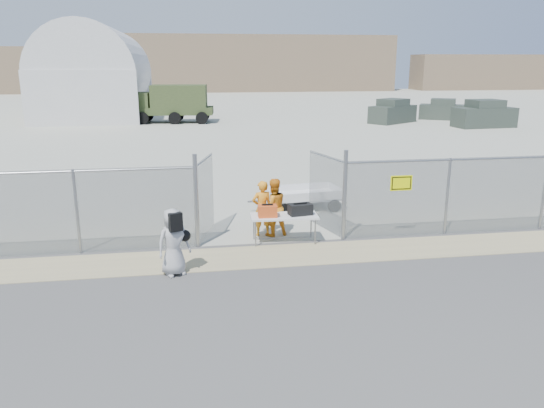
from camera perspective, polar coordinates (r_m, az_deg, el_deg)
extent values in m
plane|color=#3D3D3D|center=(12.63, 1.44, -7.17)|extent=(160.00, 160.00, 0.00)
cube|color=#A9AA98|center=(53.74, -6.84, 9.86)|extent=(160.00, 80.00, 0.01)
cube|color=tan|center=(13.54, 0.67, -5.56)|extent=(44.00, 1.60, 0.01)
cube|color=#DB511C|center=(14.14, -0.49, -0.75)|extent=(0.52, 0.36, 0.31)
cube|color=black|center=(14.34, 3.06, -0.58)|extent=(0.67, 0.45, 0.30)
imported|color=orange|center=(14.87, -1.08, -0.47)|extent=(0.63, 0.47, 1.59)
imported|color=orange|center=(14.85, 0.13, -0.36)|extent=(0.92, 0.78, 1.65)
imported|color=#A2A2A2|center=(12.35, -10.56, -4.04)|extent=(0.91, 0.77, 1.58)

